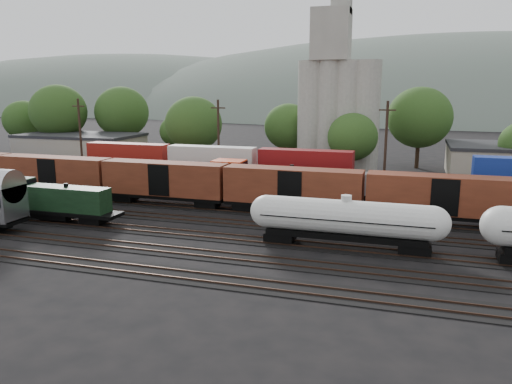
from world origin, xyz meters
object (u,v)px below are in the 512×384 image
(green_locomotive, at_px, (45,199))
(grain_silo, at_px, (337,103))
(orange_locomotive, at_px, (266,181))
(tank_car_a, at_px, (346,219))

(green_locomotive, bearing_deg, grain_silo, 59.66)
(green_locomotive, height_order, orange_locomotive, orange_locomotive)
(grain_silo, bearing_deg, green_locomotive, -120.34)
(green_locomotive, xyz_separation_m, tank_car_a, (30.98, 0.00, 0.32))
(orange_locomotive, relative_size, grain_silo, 0.65)
(green_locomotive, distance_m, grain_silo, 48.34)
(green_locomotive, relative_size, grain_silo, 0.53)
(green_locomotive, relative_size, tank_car_a, 0.90)
(orange_locomotive, bearing_deg, tank_car_a, -52.53)
(green_locomotive, xyz_separation_m, orange_locomotive, (19.48, 15.00, 0.34))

